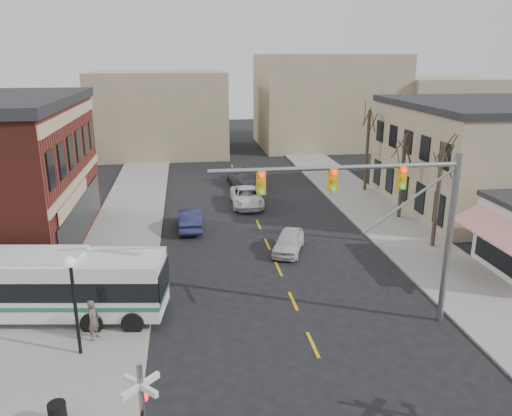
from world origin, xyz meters
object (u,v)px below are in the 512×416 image
Objects in this scene: car_c at (247,197)px; pedestrian_far at (99,294)px; trash_bin at (58,414)px; traffic_signal_mast at (390,205)px; transit_bus at (33,284)px; pedestrian_near at (94,320)px; car_a at (289,242)px; street_lamp at (73,286)px; car_d at (244,179)px; car_b at (190,219)px.

car_c is 3.50× the size of pedestrian_far.
trash_bin is 26.36m from car_c.
traffic_signal_mast is 14.24m from pedestrian_far.
pedestrian_near is at bearing -38.10° from transit_bus.
car_a is 12.29m from pedestrian_far.
pedestrian_near is (-10.42, -8.92, 0.36)m from car_a.
pedestrian_far reaches higher than car_c.
traffic_signal_mast is 7.04× the size of pedestrian_far.
transit_bus is 20.84m from car_c.
pedestrian_far is at bearing 88.99° from trash_bin.
street_lamp is 2.35× the size of pedestrian_near.
car_d reaches higher than car_a.
car_d is 2.71× the size of pedestrian_near.
car_c is at bearing 54.41° from transit_bus.
street_lamp is at bearing 91.13° from trash_bin.
street_lamp is 1.08× the size of car_a.
car_c is at bearing 18.55° from pedestrian_far.
street_lamp is 0.80× the size of car_c.
car_a is 0.80× the size of car_d.
traffic_signal_mast is at bearing -54.37° from car_a.
car_d is (9.88, 30.76, 0.18)m from trash_bin.
transit_bus reaches higher than pedestrian_far.
car_b is 0.92× the size of car_d.
pedestrian_near reaches higher than trash_bin.
car_a is 0.74× the size of car_c.
traffic_signal_mast is 14.94m from trash_bin.
car_a is at bearing 42.61° from street_lamp.
pedestrian_far is (0.23, 3.79, -2.31)m from street_lamp.
transit_bus reaches higher than car_b.
trash_bin is at bearing -109.29° from car_c.
street_lamp is 14.95m from car_a.
trash_bin is 0.17× the size of car_d.
car_b is 2.96× the size of pedestrian_far.
car_d is at bearing 2.53° from pedestrian_near.
car_b is at bearing 26.06° from pedestrian_far.
transit_bus reaches higher than trash_bin.
car_d is at bearing 72.20° from trash_bin.
street_lamp reaches higher than car_c.
car_b is 2.48× the size of pedestrian_near.
transit_bus is 4.56m from street_lamp.
pedestrian_far reaches higher than trash_bin.
pedestrian_far is at bearing -128.32° from car_a.
street_lamp is 0.95× the size of car_b.
pedestrian_far reaches higher than car_b.
transit_bus is 8.26m from trash_bin.
pedestrian_near is (0.34, 5.31, 0.49)m from trash_bin.
traffic_signal_mast is at bearing -10.22° from transit_bus.
car_b is at bearing 160.99° from car_a.
transit_bus is at bearing 74.97° from pedestrian_near.
pedestrian_near is (-12.78, 0.46, -4.75)m from traffic_signal_mast.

